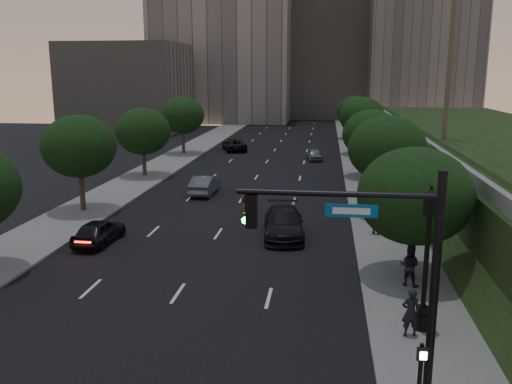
# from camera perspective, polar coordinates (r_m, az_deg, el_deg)

# --- Properties ---
(ground) EXTENTS (160.00, 160.00, 0.00)m
(ground) POSITION_cam_1_polar(r_m,az_deg,el_deg) (20.04, -12.17, -16.02)
(ground) COLOR black
(ground) RESTS_ON ground
(road_surface) EXTENTS (16.00, 140.00, 0.02)m
(road_surface) POSITION_cam_1_polar(r_m,az_deg,el_deg) (47.88, -0.26, 1.11)
(road_surface) COLOR black
(road_surface) RESTS_ON ground
(sidewalk_right) EXTENTS (4.50, 140.00, 0.15)m
(sidewalk_right) POSITION_cam_1_polar(r_m,az_deg,el_deg) (47.63, 12.05, 0.85)
(sidewalk_right) COLOR slate
(sidewalk_right) RESTS_ON ground
(sidewalk_left) EXTENTS (4.50, 140.00, 0.15)m
(sidewalk_left) POSITION_cam_1_polar(r_m,az_deg,el_deg) (50.24, -11.93, 1.45)
(sidewalk_left) COLOR slate
(sidewalk_left) RESTS_ON ground
(parapet_wall) EXTENTS (0.35, 90.00, 0.70)m
(parapet_wall) POSITION_cam_1_polar(r_m,az_deg,el_deg) (45.40, 16.60, 5.51)
(parapet_wall) COLOR slate
(parapet_wall) RESTS_ON embankment
(office_block_left) EXTENTS (26.00, 20.00, 32.00)m
(office_block_left) POSITION_cam_1_polar(r_m,az_deg,el_deg) (110.58, -3.32, 15.87)
(office_block_left) COLOR gray
(office_block_left) RESTS_ON ground
(office_block_mid) EXTENTS (22.00, 18.00, 26.00)m
(office_block_mid) POSITION_cam_1_polar(r_m,az_deg,el_deg) (118.57, 7.47, 14.11)
(office_block_mid) COLOR gray
(office_block_mid) RESTS_ON ground
(office_block_right) EXTENTS (20.00, 22.00, 36.00)m
(office_block_right) POSITION_cam_1_polar(r_m,az_deg,el_deg) (114.23, 16.98, 16.27)
(office_block_right) COLOR gray
(office_block_right) RESTS_ON ground
(office_block_filler) EXTENTS (18.00, 16.00, 14.00)m
(office_block_filler) POSITION_cam_1_polar(r_m,az_deg,el_deg) (92.36, -13.30, 10.64)
(office_block_filler) COLOR gray
(office_block_filler) RESTS_ON ground
(tree_right_a) EXTENTS (5.20, 5.20, 6.24)m
(tree_right_a) POSITION_cam_1_polar(r_m,az_deg,el_deg) (25.45, 16.38, -0.39)
(tree_right_a) COLOR #38281C
(tree_right_a) RESTS_ON ground
(tree_right_b) EXTENTS (5.20, 5.20, 6.74)m
(tree_right_b) POSITION_cam_1_polar(r_m,az_deg,el_deg) (37.08, 13.63, 4.47)
(tree_right_b) COLOR #38281C
(tree_right_b) RESTS_ON ground
(tree_right_c) EXTENTS (5.20, 5.20, 6.24)m
(tree_right_c) POSITION_cam_1_polar(r_m,az_deg,el_deg) (49.99, 12.05, 5.97)
(tree_right_c) COLOR #38281C
(tree_right_c) RESTS_ON ground
(tree_right_d) EXTENTS (5.20, 5.20, 6.74)m
(tree_right_d) POSITION_cam_1_polar(r_m,az_deg,el_deg) (63.85, 11.09, 7.82)
(tree_right_d) COLOR #38281C
(tree_right_d) RESTS_ON ground
(tree_right_e) EXTENTS (5.20, 5.20, 6.24)m
(tree_right_e) POSITION_cam_1_polar(r_m,az_deg,el_deg) (78.82, 10.41, 8.34)
(tree_right_e) COLOR #38281C
(tree_right_e) RESTS_ON ground
(tree_left_b) EXTENTS (5.00, 5.00, 6.71)m
(tree_left_b) POSITION_cam_1_polar(r_m,az_deg,el_deg) (38.59, -18.14, 4.59)
(tree_left_b) COLOR #38281C
(tree_left_b) RESTS_ON ground
(tree_left_c) EXTENTS (5.00, 5.00, 6.34)m
(tree_left_c) POSITION_cam_1_polar(r_m,az_deg,el_deg) (50.59, -11.83, 6.26)
(tree_left_c) COLOR #38281C
(tree_left_c) RESTS_ON ground
(tree_left_d) EXTENTS (5.00, 5.00, 6.71)m
(tree_left_d) POSITION_cam_1_polar(r_m,az_deg,el_deg) (63.89, -7.73, 8.00)
(tree_left_d) COLOR #38281C
(tree_left_d) RESTS_ON ground
(traffic_signal_mast) EXTENTS (5.68, 0.56, 7.00)m
(traffic_signal_mast) POSITION_cam_1_polar(r_m,az_deg,el_deg) (15.50, 14.22, -9.89)
(traffic_signal_mast) COLOR black
(traffic_signal_mast) RESTS_ON ground
(street_lamp) EXTENTS (0.64, 0.64, 5.62)m
(street_lamp) POSITION_cam_1_polar(r_m,az_deg,el_deg) (20.71, 17.45, -7.39)
(street_lamp) COLOR black
(street_lamp) RESTS_ON ground
(pedestrian_signal) EXTENTS (0.30, 0.33, 2.50)m
(pedestrian_signal) POSITION_cam_1_polar(r_m,az_deg,el_deg) (15.79, 16.90, -18.15)
(pedestrian_signal) COLOR black
(pedestrian_signal) RESTS_ON ground
(sedan_near_left) EXTENTS (1.94, 4.29, 1.43)m
(sedan_near_left) POSITION_cam_1_polar(r_m,az_deg,el_deg) (31.80, -16.20, -4.00)
(sedan_near_left) COLOR black
(sedan_near_left) RESTS_ON ground
(sedan_mid_left) EXTENTS (1.71, 4.63, 1.51)m
(sedan_mid_left) POSITION_cam_1_polar(r_m,az_deg,el_deg) (43.03, -5.40, 0.76)
(sedan_mid_left) COLOR #505358
(sedan_mid_left) RESTS_ON ground
(sedan_far_left) EXTENTS (4.06, 5.81, 1.47)m
(sedan_far_left) POSITION_cam_1_polar(r_m,az_deg,el_deg) (66.88, -2.31, 4.99)
(sedan_far_left) COLOR black
(sedan_far_left) RESTS_ON ground
(sedan_near_right) EXTENTS (2.84, 5.85, 1.64)m
(sedan_near_right) POSITION_cam_1_polar(r_m,az_deg,el_deg) (31.84, 2.92, -3.29)
(sedan_near_right) COLOR black
(sedan_near_right) RESTS_ON ground
(sedan_far_right) EXTENTS (2.00, 3.91, 1.27)m
(sedan_far_right) POSITION_cam_1_polar(r_m,az_deg,el_deg) (59.93, 6.16, 3.95)
(sedan_far_right) COLOR slate
(sedan_far_right) RESTS_ON ground
(pedestrian_a) EXTENTS (0.72, 0.53, 1.80)m
(pedestrian_a) POSITION_cam_1_polar(r_m,az_deg,el_deg) (20.66, 15.96, -12.07)
(pedestrian_a) COLOR black
(pedestrian_a) RESTS_ON sidewalk_right
(pedestrian_b) EXTENTS (1.10, 1.00, 1.85)m
(pedestrian_b) POSITION_cam_1_polar(r_m,az_deg,el_deg) (25.19, 15.84, -7.47)
(pedestrian_b) COLOR black
(pedestrian_b) RESTS_ON sidewalk_right
(pedestrian_c) EXTENTS (1.11, 0.53, 1.85)m
(pedestrian_c) POSITION_cam_1_polar(r_m,az_deg,el_deg) (32.51, 12.62, -2.78)
(pedestrian_c) COLOR black
(pedestrian_c) RESTS_ON sidewalk_right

